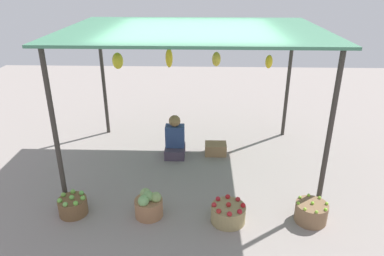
{
  "coord_description": "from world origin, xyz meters",
  "views": [
    {
      "loc": [
        0.16,
        -5.61,
        3.14
      ],
      "look_at": [
        0.0,
        -0.63,
        0.95
      ],
      "focal_mm": 33.62,
      "sensor_mm": 36.0,
      "label": 1
    }
  ],
  "objects_px": {
    "basket_red_apples": "(228,213)",
    "basket_limes": "(311,212)",
    "vendor_person": "(175,140)",
    "basket_cabbages": "(149,205)",
    "basket_green_apples": "(73,206)",
    "wooden_crate_near_vendor": "(216,149)"
  },
  "relations": [
    {
      "from": "basket_red_apples",
      "to": "basket_limes",
      "type": "distance_m",
      "value": 1.13
    },
    {
      "from": "basket_cabbages",
      "to": "basket_red_apples",
      "type": "bearing_deg",
      "value": -4.59
    },
    {
      "from": "vendor_person",
      "to": "basket_cabbages",
      "type": "bearing_deg",
      "value": -97.21
    },
    {
      "from": "basket_red_apples",
      "to": "basket_limes",
      "type": "bearing_deg",
      "value": 2.27
    },
    {
      "from": "basket_green_apples",
      "to": "basket_cabbages",
      "type": "xyz_separation_m",
      "value": [
        1.07,
        -0.01,
        0.05
      ]
    },
    {
      "from": "basket_cabbages",
      "to": "basket_limes",
      "type": "height_order",
      "value": "basket_cabbages"
    },
    {
      "from": "vendor_person",
      "to": "basket_limes",
      "type": "distance_m",
      "value": 2.72
    },
    {
      "from": "basket_red_apples",
      "to": "wooden_crate_near_vendor",
      "type": "distance_m",
      "value": 1.96
    },
    {
      "from": "basket_cabbages",
      "to": "vendor_person",
      "type": "bearing_deg",
      "value": 82.79
    },
    {
      "from": "vendor_person",
      "to": "basket_green_apples",
      "type": "relative_size",
      "value": 1.97
    },
    {
      "from": "vendor_person",
      "to": "basket_cabbages",
      "type": "height_order",
      "value": "vendor_person"
    },
    {
      "from": "basket_red_apples",
      "to": "basket_limes",
      "type": "relative_size",
      "value": 1.09
    },
    {
      "from": "basket_red_apples",
      "to": "wooden_crate_near_vendor",
      "type": "xyz_separation_m",
      "value": [
        -0.11,
        1.96,
        -0.02
      ]
    },
    {
      "from": "basket_limes",
      "to": "basket_cabbages",
      "type": "bearing_deg",
      "value": 178.89
    },
    {
      "from": "basket_cabbages",
      "to": "basket_red_apples",
      "type": "distance_m",
      "value": 1.1
    },
    {
      "from": "basket_green_apples",
      "to": "wooden_crate_near_vendor",
      "type": "distance_m",
      "value": 2.76
    },
    {
      "from": "basket_red_apples",
      "to": "basket_limes",
      "type": "height_order",
      "value": "basket_limes"
    },
    {
      "from": "basket_cabbages",
      "to": "basket_red_apples",
      "type": "height_order",
      "value": "basket_cabbages"
    },
    {
      "from": "basket_green_apples",
      "to": "basket_cabbages",
      "type": "relative_size",
      "value": 1.01
    },
    {
      "from": "basket_limes",
      "to": "wooden_crate_near_vendor",
      "type": "bearing_deg",
      "value": 122.95
    },
    {
      "from": "basket_cabbages",
      "to": "wooden_crate_near_vendor",
      "type": "height_order",
      "value": "basket_cabbages"
    },
    {
      "from": "vendor_person",
      "to": "basket_red_apples",
      "type": "bearing_deg",
      "value": -65.51
    }
  ]
}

